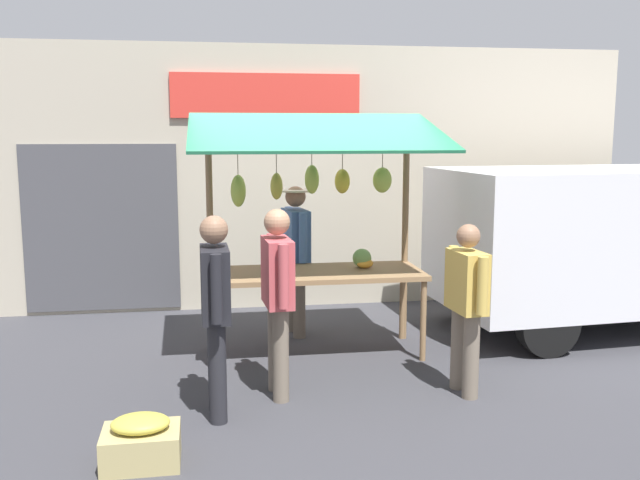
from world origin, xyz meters
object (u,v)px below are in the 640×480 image
shopper_in_striped_shirt (466,298)px  parked_van (615,233)px  vendor_with_sunhat (296,247)px  produce_crate_near (141,442)px  shopper_in_grey_tee (215,302)px  market_stall (317,206)px  shopper_with_shopping_bag (278,289)px

shopper_in_striped_shirt → parked_van: parked_van is taller
vendor_with_sunhat → produce_crate_near: (1.46, 3.01, -0.85)m
shopper_in_striped_shirt → parked_van: 3.08m
shopper_in_grey_tee → produce_crate_near: shopper_in_grey_tee is taller
market_stall → parked_van: bearing=-173.1°
shopper_in_grey_tee → produce_crate_near: 1.23m
shopper_in_grey_tee → parked_van: 5.06m
vendor_with_sunhat → shopper_in_striped_shirt: 2.41m
market_stall → vendor_with_sunhat: (0.13, -0.71, -0.54)m
vendor_with_sunhat → shopper_with_shopping_bag: 1.90m
shopper_in_grey_tee → produce_crate_near: size_ratio=3.06×
shopper_in_striped_shirt → shopper_with_shopping_bag: 1.65m
vendor_with_sunhat → shopper_with_shopping_bag: vendor_with_sunhat is taller
shopper_with_shopping_bag → parked_van: (-4.12, -1.59, 0.16)m
shopper_in_striped_shirt → market_stall: bearing=34.3°
shopper_in_striped_shirt → shopper_with_shopping_bag: shopper_with_shopping_bag is taller
shopper_in_striped_shirt → parked_van: size_ratio=0.33×
produce_crate_near → parked_van: bearing=-152.2°
vendor_with_sunhat → shopper_in_striped_shirt: (-1.24, 2.06, -0.15)m
market_stall → parked_van: (-3.60, -0.44, -0.43)m
shopper_with_shopping_bag → shopper_in_grey_tee: (0.53, 0.37, -0.00)m
parked_van → produce_crate_near: (5.20, 2.74, -0.96)m
market_stall → shopper_in_striped_shirt: bearing=129.5°
market_stall → vendor_with_sunhat: market_stall is taller
shopper_in_striped_shirt → produce_crate_near: shopper_in_striped_shirt is taller
market_stall → shopper_in_striped_shirt: size_ratio=1.65×
shopper_in_striped_shirt → vendor_with_sunhat: bearing=25.9°
vendor_with_sunhat → produce_crate_near: 3.45m
shopper_in_striped_shirt → produce_crate_near: bearing=104.1°
shopper_in_striped_shirt → shopper_with_shopping_bag: size_ratio=0.92×
market_stall → shopper_in_striped_shirt: market_stall is taller
market_stall → shopper_in_grey_tee: size_ratio=1.52×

